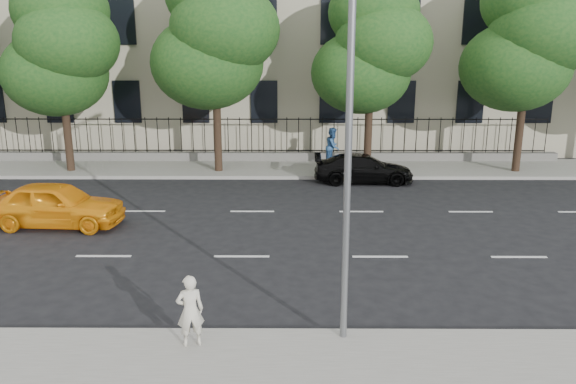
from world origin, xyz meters
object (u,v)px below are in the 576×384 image
at_px(yellow_taxi, 56,204).
at_px(woman_near, 190,311).
at_px(black_sedan, 363,168).
at_px(street_light, 347,87).

height_order(yellow_taxi, woman_near, woman_near).
height_order(yellow_taxi, black_sedan, yellow_taxi).
bearing_deg(street_light, black_sedan, 80.95).
relative_size(black_sedan, woman_near, 2.93).
bearing_deg(woman_near, street_light, 179.18).
relative_size(yellow_taxi, woman_near, 3.01).
distance_m(street_light, yellow_taxi, 12.18).
bearing_deg(woman_near, black_sedan, -127.18).
height_order(street_light, black_sedan, street_light).
relative_size(street_light, yellow_taxi, 1.81).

